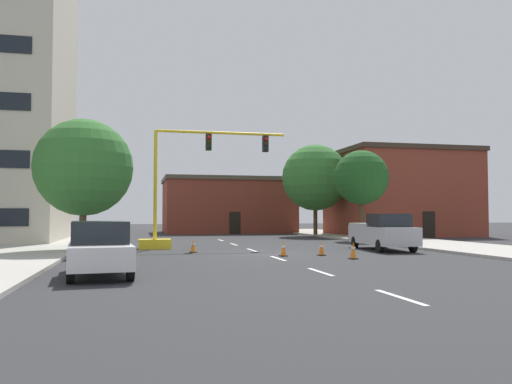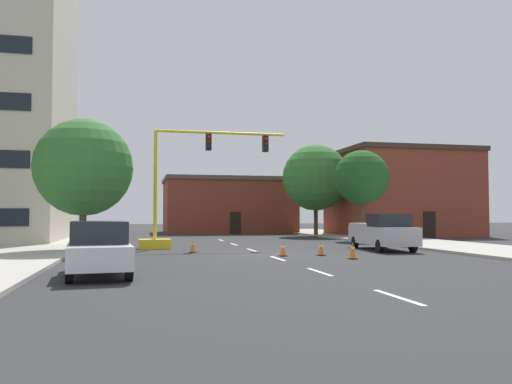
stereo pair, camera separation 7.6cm
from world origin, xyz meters
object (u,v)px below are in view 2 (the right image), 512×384
(tree_right_far, at_px, (316,178))
(traffic_cone_roadside_a, at_px, (321,248))
(tree_left_near, at_px, (84,168))
(traffic_cone_roadside_c, at_px, (353,251))
(traffic_cone_roadside_d, at_px, (193,246))
(pickup_truck_silver, at_px, (383,232))
(sedan_white_near_left, at_px, (99,248))
(tree_right_mid, at_px, (361,178))
(traffic_signal_gantry, at_px, (174,210))
(traffic_cone_roadside_b, at_px, (283,249))

(tree_right_far, distance_m, traffic_cone_roadside_a, 22.27)
(tree_left_near, height_order, traffic_cone_roadside_c, tree_left_near)
(traffic_cone_roadside_d, bearing_deg, pickup_truck_silver, -2.74)
(pickup_truck_silver, relative_size, traffic_cone_roadside_c, 7.31)
(tree_right_far, height_order, sedan_white_near_left, tree_right_far)
(tree_right_mid, xyz_separation_m, traffic_cone_roadside_d, (-13.54, -9.41, -4.37))
(traffic_signal_gantry, xyz_separation_m, traffic_cone_roadside_d, (0.77, -3.32, -1.87))
(tree_right_far, relative_size, traffic_cone_roadside_d, 11.97)
(tree_right_far, relative_size, traffic_cone_roadside_b, 11.85)
(tree_right_far, distance_m, traffic_cone_roadside_d, 22.09)
(traffic_signal_gantry, relative_size, tree_left_near, 1.23)
(traffic_cone_roadside_a, bearing_deg, traffic_signal_gantry, 135.13)
(tree_right_mid, height_order, sedan_white_near_left, tree_right_mid)
(traffic_cone_roadside_b, relative_size, traffic_cone_roadside_d, 1.01)
(tree_left_near, bearing_deg, traffic_signal_gantry, 20.91)
(tree_left_near, height_order, sedan_white_near_left, tree_left_near)
(tree_left_near, bearing_deg, traffic_cone_roadside_d, -15.00)
(traffic_cone_roadside_d, bearing_deg, traffic_cone_roadside_c, -39.76)
(pickup_truck_silver, height_order, traffic_cone_roadside_c, pickup_truck_silver)
(tree_right_mid, relative_size, sedan_white_near_left, 1.45)
(traffic_signal_gantry, distance_m, tree_right_far, 19.72)
(traffic_cone_roadside_a, relative_size, traffic_cone_roadside_c, 0.90)
(tree_right_mid, xyz_separation_m, sedan_white_near_left, (-17.48, -18.84, -3.82))
(tree_left_near, relative_size, traffic_cone_roadside_d, 10.08)
(tree_right_far, xyz_separation_m, traffic_cone_roadside_c, (-6.24, -22.77, -4.88))
(pickup_truck_silver, height_order, traffic_cone_roadside_a, pickup_truck_silver)
(traffic_signal_gantry, height_order, traffic_cone_roadside_c, traffic_signal_gantry)
(traffic_cone_roadside_c, bearing_deg, tree_right_far, 74.68)
(pickup_truck_silver, bearing_deg, traffic_cone_roadside_d, 177.26)
(tree_right_far, height_order, tree_left_near, tree_right_far)
(traffic_signal_gantry, bearing_deg, tree_left_near, -159.09)
(tree_left_near, distance_m, traffic_cone_roadside_c, 14.41)
(tree_right_mid, xyz_separation_m, tree_right_far, (-0.84, 7.98, 0.54))
(traffic_cone_roadside_d, bearing_deg, tree_left_near, 165.00)
(traffic_signal_gantry, xyz_separation_m, tree_right_far, (13.47, 14.07, 3.04))
(tree_right_far, bearing_deg, traffic_cone_roadside_b, -113.14)
(pickup_truck_silver, bearing_deg, tree_right_mid, 71.94)
(tree_left_near, bearing_deg, traffic_cone_roadside_c, -29.74)
(tree_right_mid, bearing_deg, traffic_cone_roadside_a, -121.60)
(tree_right_far, distance_m, tree_left_near, 24.23)
(traffic_signal_gantry, height_order, traffic_cone_roadside_d, traffic_signal_gantry)
(tree_right_far, distance_m, traffic_cone_roadside_b, 22.94)
(pickup_truck_silver, bearing_deg, traffic_cone_roadside_c, -128.23)
(sedan_white_near_left, height_order, traffic_cone_roadside_a, sedan_white_near_left)
(traffic_cone_roadside_a, distance_m, traffic_cone_roadside_b, 1.89)
(pickup_truck_silver, xyz_separation_m, sedan_white_near_left, (-14.25, -8.94, -0.09))
(tree_right_mid, distance_m, traffic_cone_roadside_d, 17.05)
(pickup_truck_silver, xyz_separation_m, traffic_cone_roadside_d, (-10.31, 0.49, -0.64))
(traffic_signal_gantry, xyz_separation_m, traffic_cone_roadside_a, (6.55, -6.52, -1.88))
(sedan_white_near_left, bearing_deg, pickup_truck_silver, 32.11)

